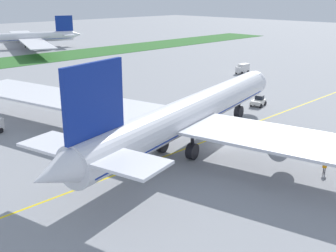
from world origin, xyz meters
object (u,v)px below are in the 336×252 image
ground_crew_wingwalker_port (144,134)px  parked_airliner_far_right (26,38)px  ground_crew_marshaller_front (139,148)px  ground_crew_wingwalker_starboard (325,167)px  service_truck_baggage_loader (243,68)px  pushback_tug (259,101)px  airliner_foreground (187,115)px

ground_crew_wingwalker_port → parked_airliner_far_right: parked_airliner_far_right is taller
ground_crew_marshaller_front → ground_crew_wingwalker_starboard: 26.46m
ground_crew_wingwalker_starboard → service_truck_baggage_loader: service_truck_baggage_loader is taller
ground_crew_marshaller_front → service_truck_baggage_loader: size_ratio=0.35×
pushback_tug → airliner_foreground: bearing=-167.5°
pushback_tug → ground_crew_wingwalker_port: 32.23m
ground_crew_marshaller_front → pushback_tug: bearing=4.8°
ground_crew_marshaller_front → parked_airliner_far_right: 139.98m
pushback_tug → parked_airliner_far_right: (11.26, 128.18, 3.68)m
ground_crew_wingwalker_starboard → service_truck_baggage_loader: 73.55m
ground_crew_wingwalker_starboard → ground_crew_wingwalker_port: bearing=106.7°
pushback_tug → ground_crew_wingwalker_port: pushback_tug is taller
ground_crew_wingwalker_port → ground_crew_wingwalker_starboard: 28.56m
airliner_foreground → pushback_tug: 31.40m
ground_crew_wingwalker_port → pushback_tug: bearing=-2.2°
ground_crew_marshaller_front → parked_airliner_far_right: parked_airliner_far_right is taller
parked_airliner_far_right → ground_crew_marshaller_front: bearing=-110.2°
service_truck_baggage_loader → airliner_foreground: bearing=-152.1°
pushback_tug → ground_crew_marshaller_front: bearing=-175.2°
airliner_foreground → parked_airliner_far_right: airliner_foreground is taller
ground_crew_marshaller_front → parked_airliner_far_right: (48.36, 131.31, 3.66)m
pushback_tug → service_truck_baggage_loader: service_truck_baggage_loader is taller
pushback_tug → ground_crew_wingwalker_starboard: size_ratio=3.32×
pushback_tug → parked_airliner_far_right: bearing=85.0°
service_truck_baggage_loader → parked_airliner_far_right: size_ratio=0.06×
ground_crew_wingwalker_starboard → service_truck_baggage_loader: (53.13, 50.85, 0.51)m
pushback_tug → ground_crew_wingwalker_port: size_ratio=3.42×
airliner_foreground → ground_crew_marshaller_front: size_ratio=57.53×
airliner_foreground → pushback_tug: bearing=12.5°
service_truck_baggage_loader → parked_airliner_far_right: 105.03m
pushback_tug → ground_crew_wingwalker_starboard: 35.48m
airliner_foreground → ground_crew_marshaller_front: bearing=152.1°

